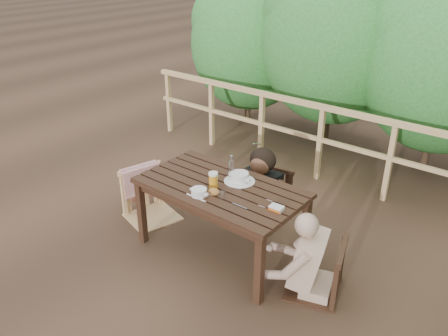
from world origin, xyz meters
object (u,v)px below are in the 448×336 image
Objects in this scene: bottle at (231,168)px; soup_far at (239,178)px; chair_left at (149,176)px; butter_tub at (276,209)px; chair_far at (267,176)px; bread_roll at (214,192)px; table at (221,219)px; soup_near at (199,193)px; woman at (269,161)px; tumbler at (222,196)px; chair_right at (318,245)px; beer_glass at (213,181)px; diner_right at (323,232)px.

soup_far is at bearing 0.40° from bottle.
butter_tub is (1.62, -0.02, 0.22)m from chair_left.
chair_far reaches higher than bread_roll.
chair_left is at bearing -179.01° from table.
butter_tub is at bearing 18.38° from soup_near.
chair_left is 0.80× the size of woman.
chair_far reaches higher than soup_near.
soup_far is 3.80× the size of tumbler.
table is 1.49× the size of chair_left.
tumbler is at bearing -87.54° from chair_far.
tumbler is at bearing -167.33° from butter_tub.
soup_far is 0.37m from tumbler.
table is 1.62× the size of chair_right.
beer_glass is (0.95, -0.06, 0.28)m from chair_left.
butter_tub is (-0.40, -0.10, 0.12)m from diner_right.
chair_far is at bearing 95.21° from bread_roll.
chair_far is (-0.04, 0.87, 0.11)m from table.
bottle is (0.03, -0.71, 0.20)m from woman.
woman is 1.04× the size of diner_right.
tumbler reaches higher than table.
soup_far is at bearing 66.30° from beer_glass.
bread_roll is at bearing 86.74° from woman.
tumbler is (-0.89, -0.23, 0.13)m from diner_right.
bottle is (0.02, 0.45, 0.09)m from soup_near.
beer_glass is at bearing 88.24° from soup_near.
woman is at bearing 92.43° from bottle.
butter_tub is at bearing -21.61° from soup_far.
bottle is (-0.10, -0.00, 0.08)m from soup_far.
diner_right is 7.45× the size of beer_glass.
woman reaches higher than chair_left.
butter_tub is at bearing 2.73° from beer_glass.
diner_right is 10.63× the size of butter_tub.
table is at bearing 173.46° from butter_tub.
diner_right is 0.43m from butter_tub.
chair_left is at bearing 165.20° from soup_near.
diner_right is at bearing -7.41° from soup_far.
chair_far is at bearing 100.83° from tumbler.
chair_far is 1.37m from diner_right.
beer_glass is (-0.08, 0.08, 0.05)m from bread_roll.
tumbler is 0.51m from butter_tub.
soup_near is at bearing -91.76° from beer_glass.
bread_roll is (0.08, 0.11, -0.01)m from soup_near.
woman is 1.37m from diner_right.
chair_far is 0.72× the size of woman.
chair_left reaches higher than bottle.
diner_right is 5.19× the size of soup_near.
woman is at bearing 100.18° from soup_far.
woman reaches higher than tumbler.
diner_right is 1.02m from bread_roll.
bottle is (0.03, -0.69, 0.38)m from chair_far.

